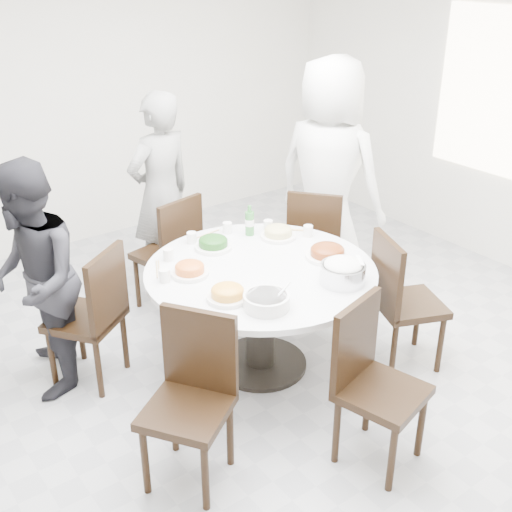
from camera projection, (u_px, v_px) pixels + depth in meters
floor at (250, 396)px, 4.14m from camera, size 6.00×6.00×0.01m
wall_back at (52, 99)px, 5.71m from camera, size 6.00×0.01×2.80m
dining_table at (260, 318)px, 4.29m from camera, size 1.50×1.50×0.75m
chair_ne at (317, 241)px, 5.18m from camera, size 0.59×0.59×0.95m
chair_n at (166, 252)px, 4.99m from camera, size 0.51×0.51×0.95m
chair_nw at (85, 316)px, 4.13m from camera, size 0.59×0.59×0.95m
chair_sw at (186, 407)px, 3.30m from camera, size 0.58×0.58×0.95m
chair_s at (383, 390)px, 3.44m from camera, size 0.51×0.51×0.95m
chair_se at (410, 301)px, 4.30m from camera, size 0.55×0.55×0.95m
diner_right at (329, 177)px, 5.14m from camera, size 0.88×1.08×1.91m
diner_middle at (161, 194)px, 5.15m from camera, size 0.66×0.50×1.65m
diner_left at (33, 282)px, 3.93m from camera, size 0.79×0.89×1.53m
dish_greens at (213, 244)px, 4.39m from camera, size 0.25×0.25×0.07m
dish_pale at (278, 234)px, 4.55m from camera, size 0.25×0.25×0.07m
dish_orange at (190, 271)px, 4.03m from camera, size 0.24×0.24×0.06m
dish_redbrown at (327, 253)px, 4.25m from camera, size 0.29×0.29×0.07m
dish_tofu at (228, 295)px, 3.75m from camera, size 0.25×0.25×0.06m
rice_bowl at (343, 274)px, 3.93m from camera, size 0.28×0.28×0.12m
soup_bowl at (266, 301)px, 3.66m from camera, size 0.27×0.27×0.08m
beverage_bottle at (250, 220)px, 4.57m from camera, size 0.06×0.06×0.22m
tea_cups at (212, 233)px, 4.54m from camera, size 0.07×0.07×0.08m
chopsticks at (208, 234)px, 4.61m from camera, size 0.24×0.04×0.01m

